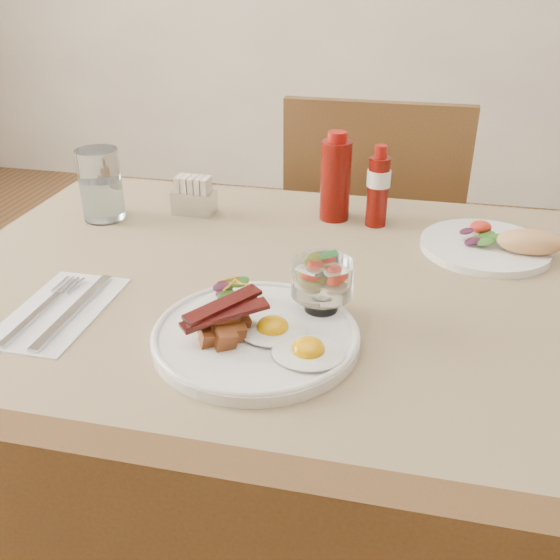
{
  "coord_description": "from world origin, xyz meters",
  "views": [
    {
      "loc": [
        0.09,
        -0.84,
        1.22
      ],
      "look_at": [
        -0.08,
        -0.09,
        0.82
      ],
      "focal_mm": 40.0,
      "sensor_mm": 36.0,
      "label": 1
    }
  ],
  "objects_px": {
    "table": "(340,343)",
    "hot_sauce_bottle": "(378,187)",
    "main_plate": "(256,337)",
    "sugar_caddy": "(194,198)",
    "water_glass": "(101,189)",
    "second_plate": "(496,244)",
    "fruit_cup": "(322,279)",
    "ketchup_bottle": "(336,179)",
    "chair_far": "(371,249)"
  },
  "relations": [
    {
      "from": "chair_far",
      "to": "main_plate",
      "type": "height_order",
      "value": "chair_far"
    },
    {
      "from": "chair_far",
      "to": "hot_sauce_bottle",
      "type": "xyz_separation_m",
      "value": [
        0.03,
        -0.38,
        0.3
      ]
    },
    {
      "from": "fruit_cup",
      "to": "table",
      "type": "bearing_deg",
      "value": 74.22
    },
    {
      "from": "chair_far",
      "to": "hot_sauce_bottle",
      "type": "bearing_deg",
      "value": -86.08
    },
    {
      "from": "table",
      "to": "hot_sauce_bottle",
      "type": "xyz_separation_m",
      "value": [
        0.03,
        0.29,
        0.16
      ]
    },
    {
      "from": "ketchup_bottle",
      "to": "second_plate",
      "type": "bearing_deg",
      "value": -17.51
    },
    {
      "from": "chair_far",
      "to": "fruit_cup",
      "type": "bearing_deg",
      "value": -91.65
    },
    {
      "from": "ketchup_bottle",
      "to": "hot_sauce_bottle",
      "type": "height_order",
      "value": "ketchup_bottle"
    },
    {
      "from": "table",
      "to": "main_plate",
      "type": "xyz_separation_m",
      "value": [
        -0.1,
        -0.15,
        0.1
      ]
    },
    {
      "from": "main_plate",
      "to": "second_plate",
      "type": "relative_size",
      "value": 1.18
    },
    {
      "from": "hot_sauce_bottle",
      "to": "water_glass",
      "type": "bearing_deg",
      "value": -171.07
    },
    {
      "from": "table",
      "to": "fruit_cup",
      "type": "relative_size",
      "value": 15.1
    },
    {
      "from": "chair_far",
      "to": "water_glass",
      "type": "relative_size",
      "value": 6.76
    },
    {
      "from": "main_plate",
      "to": "water_glass",
      "type": "distance_m",
      "value": 0.54
    },
    {
      "from": "hot_sauce_bottle",
      "to": "second_plate",
      "type": "bearing_deg",
      "value": -19.98
    },
    {
      "from": "ketchup_bottle",
      "to": "sugar_caddy",
      "type": "bearing_deg",
      "value": -172.72
    },
    {
      "from": "water_glass",
      "to": "second_plate",
      "type": "bearing_deg",
      "value": 0.32
    },
    {
      "from": "main_plate",
      "to": "fruit_cup",
      "type": "xyz_separation_m",
      "value": [
        0.08,
        0.08,
        0.06
      ]
    },
    {
      "from": "chair_far",
      "to": "hot_sauce_bottle",
      "type": "relative_size",
      "value": 5.97
    },
    {
      "from": "table",
      "to": "main_plate",
      "type": "distance_m",
      "value": 0.21
    },
    {
      "from": "table",
      "to": "sugar_caddy",
      "type": "bearing_deg",
      "value": 141.15
    },
    {
      "from": "water_glass",
      "to": "chair_far",
      "type": "bearing_deg",
      "value": 42.58
    },
    {
      "from": "second_plate",
      "to": "hot_sauce_bottle",
      "type": "bearing_deg",
      "value": 160.02
    },
    {
      "from": "ketchup_bottle",
      "to": "water_glass",
      "type": "relative_size",
      "value": 1.25
    },
    {
      "from": "main_plate",
      "to": "fruit_cup",
      "type": "height_order",
      "value": "fruit_cup"
    },
    {
      "from": "fruit_cup",
      "to": "ketchup_bottle",
      "type": "relative_size",
      "value": 0.51
    },
    {
      "from": "fruit_cup",
      "to": "sugar_caddy",
      "type": "relative_size",
      "value": 1.04
    },
    {
      "from": "main_plate",
      "to": "second_plate",
      "type": "xyz_separation_m",
      "value": [
        0.34,
        0.36,
        0.01
      ]
    },
    {
      "from": "chair_far",
      "to": "fruit_cup",
      "type": "relative_size",
      "value": 10.56
    },
    {
      "from": "main_plate",
      "to": "sugar_caddy",
      "type": "bearing_deg",
      "value": 119.22
    },
    {
      "from": "fruit_cup",
      "to": "ketchup_bottle",
      "type": "distance_m",
      "value": 0.38
    },
    {
      "from": "second_plate",
      "to": "sugar_caddy",
      "type": "relative_size",
      "value": 2.8
    },
    {
      "from": "hot_sauce_bottle",
      "to": "water_glass",
      "type": "relative_size",
      "value": 1.13
    },
    {
      "from": "ketchup_bottle",
      "to": "sugar_caddy",
      "type": "xyz_separation_m",
      "value": [
        -0.28,
        -0.04,
        -0.05
      ]
    },
    {
      "from": "sugar_caddy",
      "to": "water_glass",
      "type": "xyz_separation_m",
      "value": [
        -0.16,
        -0.06,
        0.03
      ]
    },
    {
      "from": "chair_far",
      "to": "main_plate",
      "type": "bearing_deg",
      "value": -96.77
    },
    {
      "from": "second_plate",
      "to": "hot_sauce_bottle",
      "type": "relative_size",
      "value": 1.52
    },
    {
      "from": "main_plate",
      "to": "fruit_cup",
      "type": "distance_m",
      "value": 0.12
    },
    {
      "from": "main_plate",
      "to": "sugar_caddy",
      "type": "relative_size",
      "value": 3.31
    },
    {
      "from": "fruit_cup",
      "to": "ketchup_bottle",
      "type": "height_order",
      "value": "ketchup_bottle"
    },
    {
      "from": "table",
      "to": "ketchup_bottle",
      "type": "bearing_deg",
      "value": 100.58
    },
    {
      "from": "fruit_cup",
      "to": "chair_far",
      "type": "bearing_deg",
      "value": 88.35
    },
    {
      "from": "hot_sauce_bottle",
      "to": "main_plate",
      "type": "bearing_deg",
      "value": -105.51
    },
    {
      "from": "fruit_cup",
      "to": "second_plate",
      "type": "relative_size",
      "value": 0.37
    },
    {
      "from": "chair_far",
      "to": "sugar_caddy",
      "type": "relative_size",
      "value": 11.0
    },
    {
      "from": "table",
      "to": "fruit_cup",
      "type": "height_order",
      "value": "fruit_cup"
    },
    {
      "from": "main_plate",
      "to": "water_glass",
      "type": "relative_size",
      "value": 2.03
    },
    {
      "from": "table",
      "to": "fruit_cup",
      "type": "xyz_separation_m",
      "value": [
        -0.02,
        -0.08,
        0.15
      ]
    },
    {
      "from": "second_plate",
      "to": "hot_sauce_bottle",
      "type": "xyz_separation_m",
      "value": [
        -0.22,
        0.08,
        0.06
      ]
    },
    {
      "from": "table",
      "to": "chair_far",
      "type": "relative_size",
      "value": 1.43
    }
  ]
}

